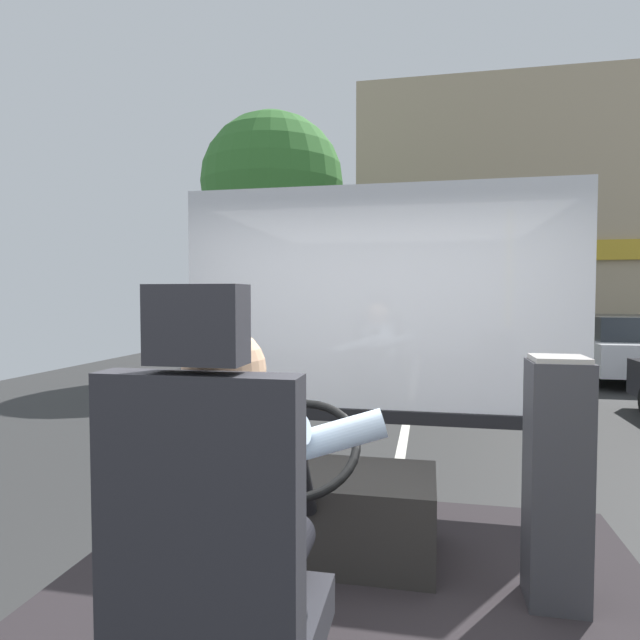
# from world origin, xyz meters

# --- Properties ---
(ground) EXTENTS (18.00, 44.00, 0.06)m
(ground) POSITION_xyz_m (0.00, 8.80, -0.02)
(ground) COLOR #2C2C2C
(driver_seat) EXTENTS (0.48, 0.48, 1.29)m
(driver_seat) POSITION_xyz_m (-0.19, -0.49, 1.16)
(driver_seat) COLOR black
(driver_seat) RESTS_ON bus_floor
(bus_driver) EXTENTS (0.80, 0.55, 0.75)m
(bus_driver) POSITION_xyz_m (-0.19, -0.38, 1.34)
(bus_driver) COLOR black
(bus_driver) RESTS_ON driver_seat
(steering_console) EXTENTS (1.10, 1.02, 0.82)m
(steering_console) POSITION_xyz_m (-0.19, 0.81, 0.85)
(steering_console) COLOR #282623
(steering_console) RESTS_ON bus_floor
(fare_box) EXTENTS (0.23, 0.23, 1.02)m
(fare_box) POSITION_xyz_m (0.83, 0.59, 1.13)
(fare_box) COLOR #333338
(fare_box) RESTS_ON bus_floor
(windshield_panel) EXTENTS (2.50, 0.08, 1.48)m
(windshield_panel) POSITION_xyz_m (0.00, 1.62, 1.67)
(windshield_panel) COLOR silver
(street_tree) EXTENTS (3.34, 3.34, 6.16)m
(street_tree) POSITION_xyz_m (-3.32, 10.53, 4.46)
(street_tree) COLOR #4C3828
(street_tree) RESTS_ON ground
(shop_building) EXTENTS (13.33, 4.86, 8.80)m
(shop_building) POSITION_xyz_m (4.61, 18.14, 4.40)
(shop_building) COLOR tan
(shop_building) RESTS_ON ground
(parked_car_white) EXTENTS (1.97, 4.05, 1.44)m
(parked_car_white) POSITION_xyz_m (4.54, 11.42, 0.74)
(parked_car_white) COLOR silver
(parked_car_white) RESTS_ON ground
(parked_car_green) EXTENTS (1.81, 4.26, 1.29)m
(parked_car_green) POSITION_xyz_m (4.82, 16.17, 0.66)
(parked_car_green) COLOR #195633
(parked_car_green) RESTS_ON ground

